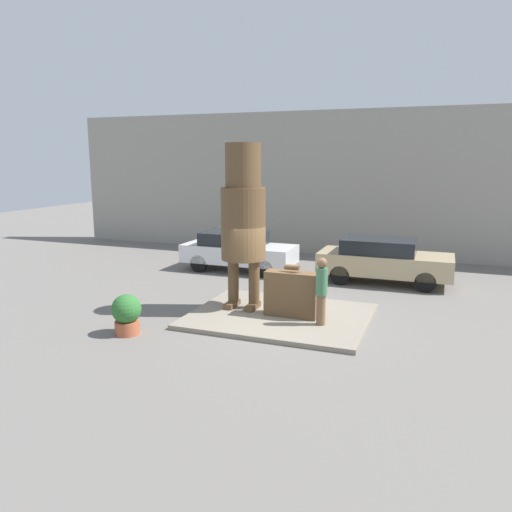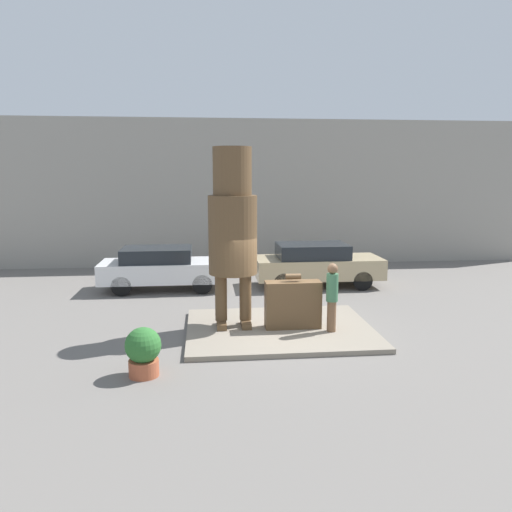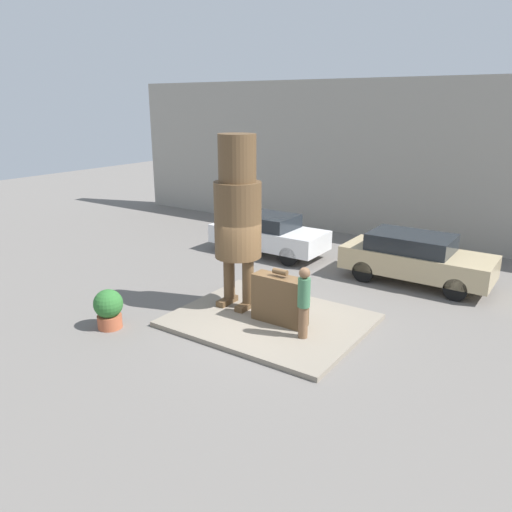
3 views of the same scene
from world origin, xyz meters
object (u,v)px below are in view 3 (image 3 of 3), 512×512
Objects in this scene: tourist at (304,300)px; parked_car_white at (267,233)px; parked_car_tan at (415,257)px; planter_pot at (109,308)px; giant_suitcase at (280,299)px; statue_figure at (238,209)px.

parked_car_white is at bearing 129.74° from tourist.
planter_pot is (-5.38, -7.74, -0.31)m from parked_car_tan.
giant_suitcase is 5.53m from parked_car_tan.
parked_car_white is (-2.25, 4.92, -2.04)m from statue_figure.
planter_pot is (-4.49, -2.08, -0.56)m from tourist.
giant_suitcase is 1.40× the size of planter_pot.
statue_figure is 2.63× the size of tourist.
statue_figure is 1.01× the size of parked_car_tan.
planter_pot is (-3.56, -2.52, -0.21)m from giant_suitcase.
parked_car_white is at bearing 91.70° from planter_pot.
statue_figure reaches higher than giant_suitcase.
parked_car_tan is (3.36, 4.91, -2.01)m from statue_figure.
parked_car_tan is (0.89, 5.66, -0.25)m from tourist.
planter_pot is at bearing -144.74° from giant_suitcase.
giant_suitcase is at bearing 154.85° from tourist.
tourist reaches higher than giant_suitcase.
parked_car_tan reaches higher than giant_suitcase.
parked_car_white reaches higher than planter_pot.
parked_car_white is (-3.79, 5.24, 0.07)m from giant_suitcase.
parked_car_white is 0.96× the size of parked_car_tan.
parked_car_tan is at bearing 55.61° from statue_figure.
tourist is 0.40× the size of parked_car_white.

